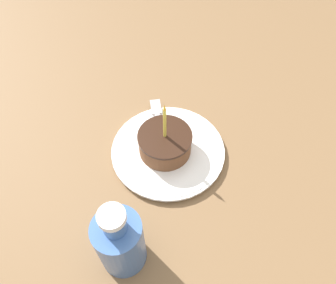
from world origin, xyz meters
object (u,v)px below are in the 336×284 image
at_px(fork, 159,127).
at_px(plate, 168,150).
at_px(cake_slice, 165,143).
at_px(bottle, 120,242).

bearing_deg(fork, plate, 166.48).
xyz_separation_m(plate, cake_slice, (0.00, 0.01, 0.03)).
bearing_deg(cake_slice, fork, -19.70).
height_order(fork, bottle, bottle).
height_order(plate, cake_slice, cake_slice).
relative_size(plate, cake_slice, 1.73).
relative_size(fork, bottle, 1.05).
bearing_deg(fork, bottle, 136.40).
distance_m(cake_slice, fork, 0.07).
xyz_separation_m(cake_slice, bottle, (-0.15, 0.18, 0.03)).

